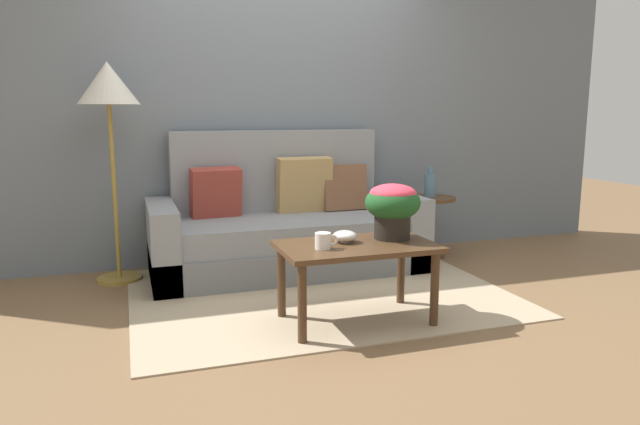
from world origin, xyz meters
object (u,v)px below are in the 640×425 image
floor_lamp (109,96)px  table_vase (430,184)px  coffee_table (357,256)px  side_table (430,215)px  couch (286,229)px  coffee_mug (323,241)px  potted_plant (393,205)px  snack_bowl (345,236)px

floor_lamp → table_vase: size_ratio=6.17×
coffee_table → side_table: bearing=46.6°
coffee_table → couch: bearing=93.9°
coffee_mug → table_vase: 1.95m
couch → table_vase: 1.32m
couch → floor_lamp: floor_lamp is taller
couch → side_table: (1.28, 0.00, 0.03)m
side_table → table_vase: (-0.00, 0.02, 0.26)m
potted_plant → coffee_mug: bearing=-166.5°
potted_plant → table_vase: (0.94, 1.22, -0.06)m
coffee_table → side_table: (1.20, 1.26, -0.05)m
coffee_mug → table_vase: (1.42, 1.33, 0.10)m
potted_plant → snack_bowl: 0.35m
coffee_mug → snack_bowl: coffee_mug is taller
potted_plant → coffee_mug: potted_plant is taller
potted_plant → table_vase: size_ratio=1.31×
coffee_table → table_vase: size_ratio=3.55×
floor_lamp → table_vase: floor_lamp is taller
side_table → potted_plant: 1.56m
side_table → snack_bowl: snack_bowl is taller
potted_plant → table_vase: bearing=52.3°
floor_lamp → coffee_mug: size_ratio=11.80×
couch → coffee_table: 1.27m
couch → side_table: size_ratio=3.98×
potted_plant → coffee_mug: (-0.48, -0.12, -0.16)m
potted_plant → table_vase: 1.54m
coffee_table → potted_plant: bearing=14.5°
coffee_table → table_vase: table_vase is taller
snack_bowl → coffee_mug: bearing=-147.6°
couch → snack_bowl: (0.03, -1.20, 0.19)m
potted_plant → snack_bowl: potted_plant is taller
coffee_mug → table_vase: table_vase is taller
side_table → coffee_mug: size_ratio=3.89×
table_vase → couch: bearing=-179.0°
coffee_table → table_vase: bearing=47.0°
couch → potted_plant: bearing=-74.0°
coffee_mug → coffee_table: bearing=12.4°
coffee_table → coffee_mug: 0.26m
couch → snack_bowl: bearing=-88.4°
snack_bowl → table_vase: (1.25, 1.22, 0.11)m
side_table → potted_plant: size_ratio=1.56×
snack_bowl → table_vase: table_vase is taller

